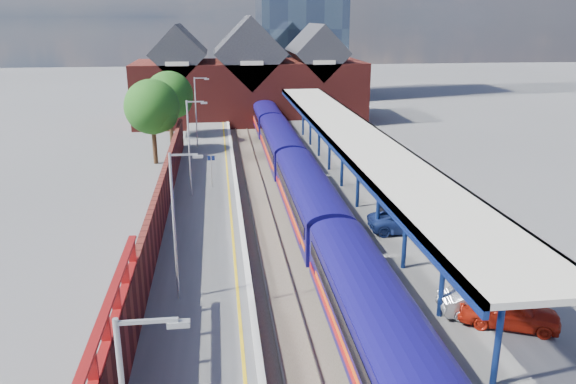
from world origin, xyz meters
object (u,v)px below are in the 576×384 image
Objects in this scene: lamp_post_d at (197,108)px; parked_car_blue at (406,221)px; parked_car_red at (509,311)px; train at (293,165)px; lamp_post_b at (177,218)px; parked_car_silver at (485,302)px; parked_car_dark at (412,205)px; platform_sign at (211,166)px; lamp_post_c at (191,142)px.

parked_car_blue is (13.22, -24.91, -3.34)m from lamp_post_d.
parked_car_red is 0.88× the size of parked_car_blue.
train reaches higher than parked_car_blue.
parked_car_red is at bearing -68.95° from lamp_post_d.
lamp_post_b is 14.10m from parked_car_silver.
parked_car_dark is (0.66, 14.18, -0.05)m from parked_car_red.
platform_sign is at bearing 52.94° from parked_car_red.
lamp_post_b is 18.20m from platform_sign.
lamp_post_c is 1.56× the size of parked_car_dark.
platform_sign is 0.53× the size of parked_car_blue.
lamp_post_b is 1.00× the size of lamp_post_d.
parked_car_silver is (5.47, -22.72, -0.47)m from train.
lamp_post_b is 2.80× the size of platform_sign.
parked_car_dark is (14.58, -5.99, -3.34)m from lamp_post_c.
lamp_post_b reaches higher than parked_car_dark.
lamp_post_d is (0.00, 16.00, 0.00)m from lamp_post_c.
parked_car_blue is (-1.36, -2.92, 0.00)m from parked_car_dark.
lamp_post_c is 16.12m from parked_car_dark.
platform_sign is (1.36, 2.00, -2.30)m from lamp_post_c.
parked_car_blue is at bearing -42.60° from platform_sign.
parked_car_red is at bearing -75.65° from train.
train is 11.67m from parked_car_dark.
train is 6.70m from platform_sign.
parked_car_dark is (14.58, -21.99, -3.34)m from lamp_post_d.
parked_car_red is 0.92× the size of parked_car_dark.
lamp_post_c is 1.50× the size of parked_car_blue.
lamp_post_d is 14.25m from platform_sign.
parked_car_red is (13.92, -20.17, -3.29)m from lamp_post_c.
parked_car_silver is 13.25m from parked_car_dark.
parked_car_blue reaches higher than parked_car_silver.
parked_car_blue is at bearing 26.95° from parked_car_red.
lamp_post_b is at bearing 119.74° from parked_car_blue.
parked_car_silver is at bearing 54.57° from parked_car_red.
parked_car_blue is at bearing 28.20° from lamp_post_b.
platform_sign is (1.36, -14.00, -2.30)m from lamp_post_d.
lamp_post_c reaches higher than parked_car_silver.
train is 15.95× the size of parked_car_red.
lamp_post_c is at bearing -155.77° from train.
parked_car_dark is (1.26, 13.19, 0.00)m from parked_car_silver.
lamp_post_b is 1.00× the size of lamp_post_c.
lamp_post_d is at bearing 32.31° from parked_car_dark.
lamp_post_d is at bearing 95.56° from platform_sign.
lamp_post_b reaches higher than parked_car_red.
train is at bearing 37.76° from parked_car_red.
lamp_post_b is 1.50× the size of parked_car_blue.
parked_car_silver is (13.32, -35.18, -3.34)m from lamp_post_d.
platform_sign is 25.50m from parked_car_red.
platform_sign is 15.48m from parked_car_dark.
lamp_post_b is 15.37m from parked_car_blue.
parked_car_dark is at bearing -56.45° from lamp_post_d.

